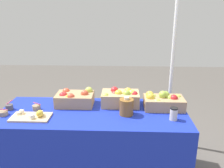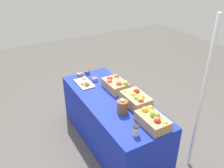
# 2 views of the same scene
# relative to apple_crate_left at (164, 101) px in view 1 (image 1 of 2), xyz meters

# --- Properties ---
(table) EXTENTS (1.90, 0.76, 0.74)m
(table) POSITION_rel_apple_crate_left_xyz_m (-0.73, -0.13, -0.45)
(table) COLOR #192DB7
(table) RESTS_ON ground_plane
(apple_crate_left) EXTENTS (0.41, 0.25, 0.19)m
(apple_crate_left) POSITION_rel_apple_crate_left_xyz_m (0.00, 0.00, 0.00)
(apple_crate_left) COLOR tan
(apple_crate_left) RESTS_ON table
(apple_crate_middle) EXTENTS (0.40, 0.26, 0.19)m
(apple_crate_middle) POSITION_rel_apple_crate_left_xyz_m (-0.45, 0.07, 0.01)
(apple_crate_middle) COLOR tan
(apple_crate_middle) RESTS_ON table
(apple_crate_right) EXTENTS (0.39, 0.27, 0.18)m
(apple_crate_right) POSITION_rel_apple_crate_left_xyz_m (-0.95, 0.04, -0.00)
(apple_crate_right) COLOR tan
(apple_crate_right) RESTS_ON table
(cutting_board_front) EXTENTS (0.37, 0.20, 0.08)m
(cutting_board_front) POSITION_rel_apple_crate_left_xyz_m (-1.29, -0.29, -0.06)
(cutting_board_front) COLOR #D1B284
(cutting_board_front) RESTS_ON table
(sample_bowl_near) EXTENTS (0.08, 0.08, 0.10)m
(sample_bowl_near) POSITION_rel_apple_crate_left_xyz_m (-1.59, -0.11, -0.05)
(sample_bowl_near) COLOR #4C4C51
(sample_bowl_near) RESTS_ON table
(sample_bowl_mid) EXTENTS (0.10, 0.10, 0.09)m
(sample_bowl_mid) POSITION_rel_apple_crate_left_xyz_m (-1.60, -0.24, -0.06)
(sample_bowl_mid) COLOR gray
(sample_bowl_mid) RESTS_ON table
(sample_bowl_far) EXTENTS (0.08, 0.09, 0.10)m
(sample_bowl_far) POSITION_rel_apple_crate_left_xyz_m (-1.31, -0.10, -0.05)
(sample_bowl_far) COLOR gray
(sample_bowl_far) RESTS_ON table
(cider_jug) EXTENTS (0.14, 0.14, 0.18)m
(cider_jug) POSITION_rel_apple_crate_left_xyz_m (-0.39, -0.17, 0.00)
(cider_jug) COLOR brown
(cider_jug) RESTS_ON table
(coffee_cup) EXTENTS (0.07, 0.07, 0.12)m
(coffee_cup) POSITION_rel_apple_crate_left_xyz_m (0.05, -0.27, -0.02)
(coffee_cup) COLOR beige
(coffee_cup) RESTS_ON table
(tent_pole) EXTENTS (0.04, 0.04, 1.99)m
(tent_pole) POSITION_rel_apple_crate_left_xyz_m (0.18, 0.54, 0.18)
(tent_pole) COLOR white
(tent_pole) RESTS_ON ground_plane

